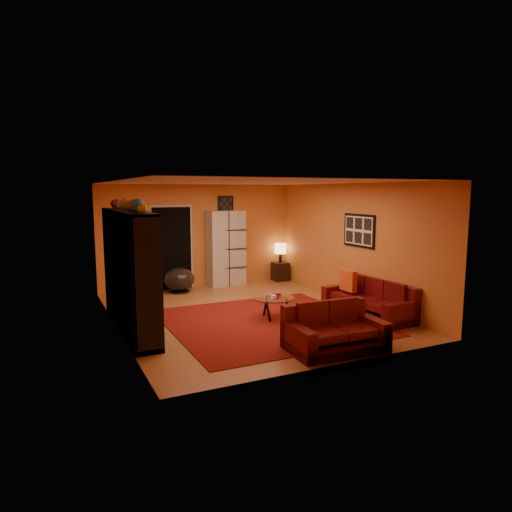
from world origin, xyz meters
name	(u,v)px	position (x,y,z in m)	size (l,w,h in m)	color
floor	(247,314)	(0.00, 0.00, 0.00)	(6.00, 6.00, 0.00)	#95592E
ceiling	(247,182)	(0.00, 0.00, 2.60)	(6.00, 6.00, 0.00)	white
wall_back	(198,236)	(0.00, 3.00, 1.30)	(6.00, 6.00, 0.00)	orange
wall_front	(338,274)	(0.00, -3.00, 1.30)	(6.00, 6.00, 0.00)	orange
wall_left	(115,257)	(-2.50, 0.00, 1.30)	(6.00, 6.00, 0.00)	orange
wall_right	(351,243)	(2.50, 0.00, 1.30)	(6.00, 6.00, 0.00)	orange
rug	(268,322)	(0.10, -0.70, 0.01)	(3.60, 3.60, 0.01)	#5C0E0A
doorway	(172,248)	(-0.70, 2.96, 1.02)	(0.95, 0.10, 2.04)	black
wall_art_right	(359,231)	(2.48, -0.30, 1.60)	(0.03, 1.00, 0.70)	black
wall_art_back	(226,206)	(0.75, 2.98, 2.05)	(0.42, 0.03, 0.52)	black
entertainment_unit	(129,271)	(-2.27, 0.00, 1.05)	(0.45, 3.00, 2.10)	black
tv	(132,274)	(-2.23, 0.05, 0.98)	(0.12, 0.90, 0.52)	black
sofa	(371,301)	(2.13, -1.17, 0.29)	(0.88, 1.97, 0.85)	#49090D
loveseat	(333,331)	(0.35, -2.42, 0.29)	(1.51, 0.96, 0.85)	#49090D
throw_pillow	(348,281)	(1.95, -0.68, 0.63)	(0.12, 0.42, 0.42)	#E14819
coffee_table	(273,300)	(0.31, -0.52, 0.37)	(0.81, 0.81, 0.40)	silver
storage_cabinet	(226,248)	(0.68, 2.80, 0.97)	(0.97, 0.43, 1.93)	beige
bowl_chair	(179,279)	(-0.67, 2.50, 0.32)	(0.73, 0.73, 0.59)	black
side_table	(280,271)	(2.25, 2.75, 0.25)	(0.40, 0.40, 0.50)	black
table_lamp	(280,249)	(2.25, 2.75, 0.87)	(0.31, 0.31, 0.52)	black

